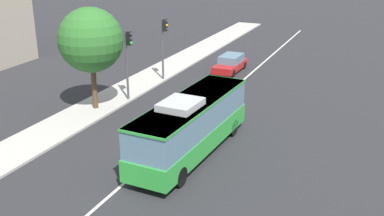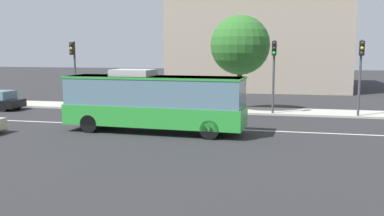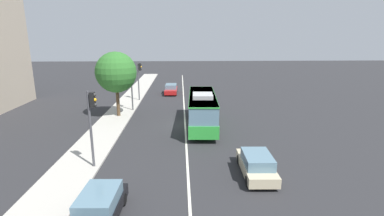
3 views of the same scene
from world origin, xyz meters
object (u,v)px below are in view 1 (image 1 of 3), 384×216
sedan_red (230,63)px  traffic_light_near_corner (164,38)px  street_tree_kerbside_left (91,40)px  traffic_light_mid_block (128,53)px  transit_bus (191,124)px

sedan_red → traffic_light_near_corner: 6.98m
traffic_light_near_corner → street_tree_kerbside_left: street_tree_kerbside_left is taller
traffic_light_mid_block → street_tree_kerbside_left: bearing=-118.5°
transit_bus → sedan_red: (16.79, 3.55, -1.09)m
sedan_red → traffic_light_mid_block: (-10.54, 4.04, 2.84)m
traffic_light_near_corner → sedan_red: bearing=53.8°
traffic_light_mid_block → sedan_red: bearing=68.0°
sedan_red → street_tree_kerbside_left: bearing=-21.2°
sedan_red → traffic_light_mid_block: traffic_light_mid_block is taller
transit_bus → traffic_light_near_corner: (11.89, 7.62, 1.75)m
sedan_red → traffic_light_mid_block: bearing=-19.9°
sedan_red → street_tree_kerbside_left: (-13.02, 5.33, 4.15)m
street_tree_kerbside_left → sedan_red: bearing=-22.2°
transit_bus → traffic_light_near_corner: traffic_light_near_corner is taller
traffic_light_mid_block → traffic_light_near_corner: bearing=89.2°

